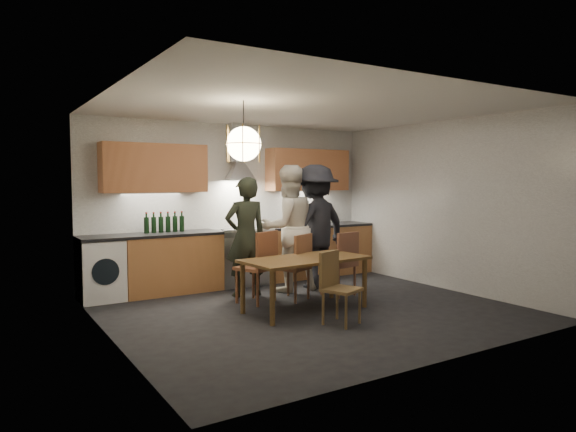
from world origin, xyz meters
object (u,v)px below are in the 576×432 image
person_left (246,237)px  chair_front (336,282)px  person_right (315,226)px  mixing_bowl (292,224)px  person_mid (288,228)px  dining_table (305,264)px  wine_bottles (164,222)px  chair_back_left (261,262)px  stock_pot (324,220)px

person_left → chair_front: bearing=102.4°
person_right → mixing_bowl: size_ratio=6.73×
person_mid → mixing_bowl: bearing=-122.9°
dining_table → chair_front: size_ratio=1.98×
person_left → mixing_bowl: bearing=-145.1°
dining_table → person_left: person_left is taller
chair_front → person_mid: size_ratio=0.44×
mixing_bowl → wine_bottles: wine_bottles is taller
mixing_bowl → wine_bottles: 2.17m
mixing_bowl → dining_table: bearing=-117.7°
chair_back_left → stock_pot: stock_pot is taller
chair_back_left → person_left: bearing=-117.9°
person_right → wine_bottles: bearing=-35.1°
chair_back_left → chair_front: chair_back_left is taller
person_right → stock_pot: size_ratio=9.34×
chair_back_left → person_mid: person_mid is taller
person_right → stock_pot: person_right is taller
person_left → person_right: (1.22, -0.02, 0.10)m
chair_back_left → person_mid: (0.75, 0.51, 0.39)m
mixing_bowl → wine_bottles: bearing=175.5°
chair_front → mixing_bowl: bearing=47.6°
chair_back_left → chair_front: bearing=78.7°
chair_front → wine_bottles: (-1.15, 2.73, 0.57)m
person_left → chair_back_left: bearing=90.4°
chair_front → stock_pot: (1.76, 2.67, 0.49)m
dining_table → stock_pot: stock_pot is taller
chair_back_left → person_left: person_left is taller
person_right → dining_table: bearing=38.0°
person_right → mixing_bowl: bearing=-104.2°
mixing_bowl → stock_pot: 0.76m
person_left → person_right: person_right is taller
person_right → wine_bottles: size_ratio=3.11×
dining_table → chair_front: bearing=-96.2°
dining_table → wine_bottles: size_ratio=2.71×
dining_table → stock_pot: (1.74, 1.98, 0.37)m
chair_front → wine_bottles: bearing=91.9°
person_mid → wine_bottles: (-1.61, 0.91, 0.10)m
chair_back_left → mixing_bowl: bearing=-159.4°
chair_back_left → chair_front: size_ratio=1.18×
person_left → person_mid: 0.71m
chair_back_left → person_mid: 0.98m
person_right → stock_pot: (0.78, 0.84, 0.01)m
chair_front → wine_bottles: size_ratio=1.37×
person_mid → chair_front: bearing=78.9°
person_left → stock_pot: (2.00, 0.83, 0.11)m
dining_table → mixing_bowl: mixing_bowl is taller
person_left → stock_pot: 2.17m
stock_pot → mixing_bowl: bearing=-172.0°
person_left → person_mid: (0.71, -0.02, 0.09)m
chair_front → person_right: (0.98, 1.83, 0.48)m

